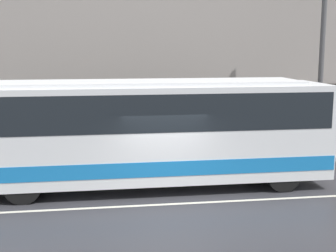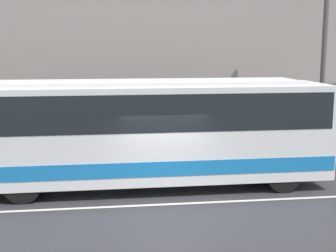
# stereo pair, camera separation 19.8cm
# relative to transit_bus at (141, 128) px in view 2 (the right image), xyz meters

# --- Properties ---
(ground_plane) EXTENTS (60.00, 60.00, 0.00)m
(ground_plane) POSITION_rel_transit_bus_xyz_m (0.58, -1.81, -1.91)
(ground_plane) COLOR #333338
(sidewalk) EXTENTS (60.00, 3.09, 0.16)m
(sidewalk) POSITION_rel_transit_bus_xyz_m (0.58, 3.74, -1.84)
(sidewalk) COLOR #A09E99
(sidewalk) RESTS_ON ground_plane
(building_facade) EXTENTS (60.00, 0.35, 12.76)m
(building_facade) POSITION_rel_transit_bus_xyz_m (0.58, 5.43, 4.26)
(building_facade) COLOR gray
(building_facade) RESTS_ON ground_plane
(lane_stripe) EXTENTS (54.00, 0.14, 0.01)m
(lane_stripe) POSITION_rel_transit_bus_xyz_m (0.58, -1.81, -1.91)
(lane_stripe) COLOR beige
(lane_stripe) RESTS_ON ground_plane
(transit_bus) EXTENTS (11.83, 2.60, 3.40)m
(transit_bus) POSITION_rel_transit_bus_xyz_m (0.00, 0.00, 0.00)
(transit_bus) COLOR white
(transit_bus) RESTS_ON ground_plane
(utility_pole_near) EXTENTS (0.20, 0.20, 8.66)m
(utility_pole_near) POSITION_rel_transit_bus_xyz_m (7.39, 2.94, 2.57)
(utility_pole_near) COLOR #4C4C4F
(utility_pole_near) RESTS_ON sidewalk
(pedestrian_waiting) EXTENTS (0.36, 0.36, 1.79)m
(pedestrian_waiting) POSITION_rel_transit_bus_xyz_m (-2.49, 3.77, -0.91)
(pedestrian_waiting) COLOR navy
(pedestrian_waiting) RESTS_ON sidewalk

